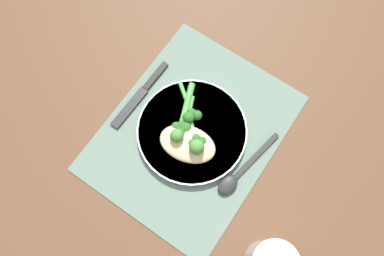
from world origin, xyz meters
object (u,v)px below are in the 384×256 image
Objects in this scene: broccoli_stalk_right at (195,140)px; spoon at (235,177)px; plate at (192,131)px; broccoli_stalk_rear at (182,131)px; knife at (141,93)px; broccoli_stalk_left at (191,113)px; chicken_fillet at (188,144)px; broccoli_stalk_front at (184,120)px.

spoon is (-0.02, -0.11, -0.02)m from broccoli_stalk_right.
broccoli_stalk_rear is at bearing 139.26° from plate.
broccoli_stalk_rear reaches higher than spoon.
broccoli_stalk_right is at bearing 171.81° from knife.
broccoli_stalk_left reaches higher than spoon.
chicken_fillet is 0.06m from broccoli_stalk_front.
chicken_fillet is 0.02m from broccoli_stalk_right.
broccoli_stalk_right reaches higher than chicken_fillet.
broccoli_stalk_front reaches higher than broccoli_stalk_left.
broccoli_stalk_left is 0.17m from spoon.
chicken_fillet is at bearing 165.52° from knife.
spoon is at bearing 144.82° from broccoli_stalk_front.
broccoli_stalk_left is 0.49× the size of spoon.
spoon is (-0.04, -0.28, 0.00)m from knife.
broccoli_stalk_left is at bearing -95.24° from broccoli_stalk_right.
broccoli_stalk_rear is (-0.02, 0.01, 0.02)m from plate.
chicken_fillet reaches higher than spoon.
chicken_fillet is 0.71× the size of knife.
broccoli_stalk_rear is (0.02, 0.03, -0.00)m from chicken_fillet.
broccoli_stalk_right reaches higher than plate.
broccoli_stalk_right is 0.52× the size of spoon.
plate is 1.32× the size of spoon.
knife is (0.03, 0.13, -0.02)m from broccoli_stalk_rear.
chicken_fillet is at bearing 11.33° from spoon.
broccoli_stalk_right is (0.02, -0.01, -0.00)m from chicken_fillet.
broccoli_stalk_front is (0.04, 0.04, -0.00)m from chicken_fillet.
plate is 2.24× the size of broccoli_stalk_rear.
chicken_fillet is at bearing 65.66° from broccoli_stalk_left.
broccoli_stalk_front is at bearing 179.00° from knife.
plate is at bearing 176.96° from knife.
broccoli_stalk_right is at bearing -129.88° from plate.
knife is 1.05× the size of spoon.
knife is at bearing 74.17° from chicken_fillet.
plate is 2.67× the size of broccoli_stalk_left.
broccoli_stalk_rear reaches higher than chicken_fillet.
broccoli_stalk_rear reaches higher than broccoli_stalk_front.
knife is at bearing -23.71° from broccoli_stalk_front.
broccoli_stalk_rear is at bearing 54.91° from chicken_fillet.
broccoli_stalk_rear is 0.91× the size of broccoli_stalk_front.
broccoli_stalk_rear is at bearing 47.64° from broccoli_stalk_left.
chicken_fillet reaches higher than plate.
knife is at bearing -45.95° from broccoli_stalk_left.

